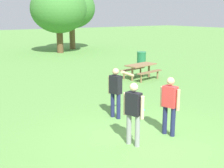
% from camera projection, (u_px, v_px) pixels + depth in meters
% --- Properties ---
extents(ground_plane, '(120.00, 120.00, 0.00)m').
position_uv_depth(ground_plane, '(145.00, 140.00, 7.96)').
color(ground_plane, '#609947').
extents(person_thrower, '(0.76, 0.60, 1.64)m').
position_uv_depth(person_thrower, '(116.00, 89.00, 9.45)').
color(person_thrower, '#1E234C').
rests_on(person_thrower, ground).
extents(person_catcher, '(0.29, 0.60, 1.64)m').
position_uv_depth(person_catcher, '(170.00, 102.00, 8.09)').
color(person_catcher, '#1E234C').
rests_on(person_catcher, ground).
extents(person_bystander, '(0.32, 0.59, 1.64)m').
position_uv_depth(person_bystander, '(133.00, 110.00, 7.44)').
color(person_bystander, gray).
rests_on(person_bystander, ground).
extents(frisbee, '(0.29, 0.29, 0.03)m').
position_uv_depth(frisbee, '(141.00, 110.00, 10.43)').
color(frisbee, '#2D9EDB').
rests_on(frisbee, ground).
extents(picnic_table_near, '(1.92, 1.70, 0.77)m').
position_uv_depth(picnic_table_near, '(141.00, 68.00, 15.33)').
color(picnic_table_near, olive).
rests_on(picnic_table_near, ground).
extents(trash_can_further_along, '(0.59, 0.59, 0.96)m').
position_uv_depth(trash_can_further_along, '(141.00, 59.00, 18.94)').
color(trash_can_further_along, '#1E663D').
rests_on(trash_can_further_along, ground).
extents(tree_broad_center, '(4.74, 4.74, 5.71)m').
position_uv_depth(tree_broad_center, '(59.00, 9.00, 25.03)').
color(tree_broad_center, brown).
rests_on(tree_broad_center, ground).
extents(tree_far_right, '(4.43, 4.43, 5.71)m').
position_uv_depth(tree_far_right, '(71.00, 8.00, 27.78)').
color(tree_far_right, brown).
rests_on(tree_far_right, ground).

